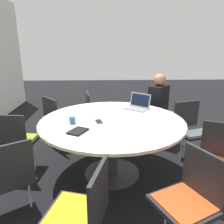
# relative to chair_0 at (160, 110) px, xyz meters

# --- Properties ---
(ground_plane) EXTENTS (16.00, 16.00, 0.00)m
(ground_plane) POSITION_rel_chair_0_xyz_m (-1.23, 0.92, -0.50)
(ground_plane) COLOR black
(conference_table) EXTENTS (1.77, 1.77, 0.76)m
(conference_table) POSITION_rel_chair_0_xyz_m (-1.23, 0.92, 0.13)
(conference_table) COLOR #333333
(conference_table) RESTS_ON ground_plane
(chair_0) EXTENTS (0.61, 0.60, 0.84)m
(chair_0) POSITION_rel_chair_0_xyz_m (0.00, 0.00, 0.00)
(chair_0) COLOR #262628
(chair_0) RESTS_ON ground_plane
(chair_1) EXTENTS (0.50, 0.48, 0.84)m
(chair_1) POSITION_rel_chair_0_xyz_m (-0.02, 1.18, 0.00)
(chair_1) COLOR #262628
(chair_1) RESTS_ON ground_plane
(chair_2) EXTENTS (0.61, 0.61, 0.84)m
(chair_2) POSITION_rel_chair_0_xyz_m (-0.34, 1.78, 0.00)
(chair_2) COLOR #262628
(chair_2) RESTS_ON ground_plane
(chair_3) EXTENTS (0.47, 0.49, 0.84)m
(chair_3) POSITION_rel_chair_0_xyz_m (-1.14, 2.16, 0.00)
(chair_3) COLOR #262628
(chair_3) RESTS_ON ground_plane
(chair_4) EXTENTS (0.59, 0.60, 0.84)m
(chair_4) POSITION_rel_chair_0_xyz_m (-1.98, 1.91, 0.00)
(chair_4) COLOR #262628
(chair_4) RESTS_ON ground_plane
(chair_5) EXTENTS (0.53, 0.52, 0.84)m
(chair_5) POSITION_rel_chair_0_xyz_m (-2.45, 1.18, 0.00)
(chair_5) COLOR #262628
(chair_5) RESTS_ON ground_plane
(chair_6) EXTENTS (0.58, 0.57, 0.84)m
(chair_6) POSITION_rel_chair_0_xyz_m (-2.33, 0.33, 0.00)
(chair_6) COLOR #262628
(chair_6) RESTS_ON ground_plane
(chair_7) EXTENTS (0.57, 0.58, 0.84)m
(chair_7) POSITION_rel_chair_0_xyz_m (-1.74, -0.21, 0.00)
(chair_7) COLOR #262628
(chair_7) RESTS_ON ground_plane
(chair_8) EXTENTS (0.53, 0.54, 0.84)m
(chair_8) POSITION_rel_chair_0_xyz_m (-0.82, -0.25, 0.00)
(chair_8) COLOR #262628
(chair_8) RESTS_ON ground_plane
(person_0) EXTENTS (0.42, 0.40, 1.19)m
(person_0) POSITION_rel_chair_0_xyz_m (-0.24, 0.09, 0.20)
(person_0) COLOR black
(person_0) RESTS_ON ground_plane
(laptop) EXTENTS (0.38, 0.40, 0.21)m
(laptop) POSITION_rel_chair_0_xyz_m (-0.75, 0.53, 0.31)
(laptop) COLOR #99999E
(laptop) RESTS_ON conference_table
(spiral_notebook) EXTENTS (0.26, 0.23, 0.02)m
(spiral_notebook) POSITION_rel_chair_0_xyz_m (-1.61, 1.30, 0.27)
(spiral_notebook) COLOR black
(spiral_notebook) RESTS_ON conference_table
(coffee_cup) EXTENTS (0.07, 0.07, 0.08)m
(coffee_cup) POSITION_rel_chair_0_xyz_m (-1.35, 1.39, 0.30)
(coffee_cup) COLOR #33669E
(coffee_cup) RESTS_ON conference_table
(cell_phone) EXTENTS (0.15, 0.10, 0.01)m
(cell_phone) POSITION_rel_chair_0_xyz_m (-1.30, 1.08, 0.26)
(cell_phone) COLOR black
(cell_phone) RESTS_ON conference_table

